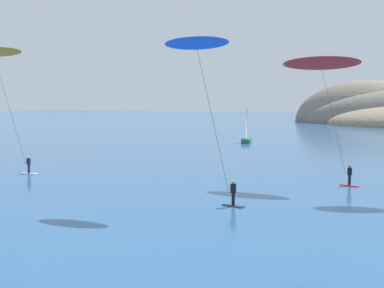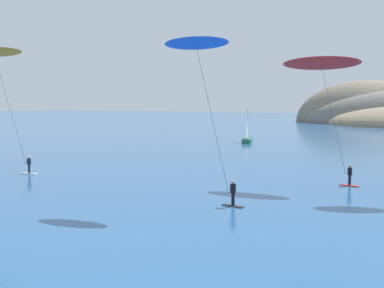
{
  "view_description": "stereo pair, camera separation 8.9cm",
  "coord_description": "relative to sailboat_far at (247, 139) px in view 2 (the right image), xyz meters",
  "views": [
    {
      "loc": [
        17.4,
        -1.91,
        6.71
      ],
      "look_at": [
        -1.55,
        29.92,
        3.51
      ],
      "focal_mm": 45.0,
      "sensor_mm": 36.0,
      "label": 1
    },
    {
      "loc": [
        17.48,
        -1.87,
        6.71
      ],
      "look_at": [
        -1.55,
        29.92,
        3.51
      ],
      "focal_mm": 45.0,
      "sensor_mm": 36.0,
      "label": 2
    }
  ],
  "objects": [
    {
      "name": "sailboat_far",
      "position": [
        0.0,
        0.0,
        0.0
      ],
      "size": [
        2.9,
        5.89,
        5.7
      ],
      "color": "#23664C",
      "rests_on": "ground"
    },
    {
      "name": "kitesurfer_red",
      "position": [
        22.4,
        -35.0,
        8.7
      ],
      "size": [
        6.47,
        1.88,
        10.49
      ],
      "color": "red",
      "rests_on": "ground"
    },
    {
      "name": "kitesurfer_blue",
      "position": [
        17.73,
        -46.89,
        8.87
      ],
      "size": [
        5.64,
        1.74,
        11.01
      ],
      "color": "#2D2D33",
      "rests_on": "ground"
    }
  ]
}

